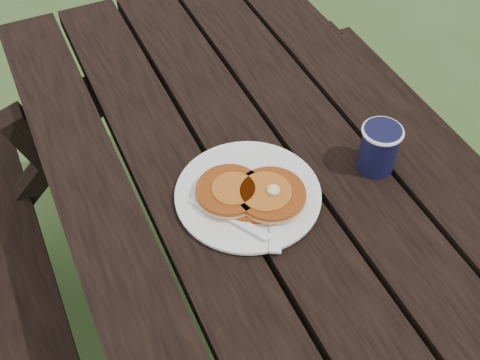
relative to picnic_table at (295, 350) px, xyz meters
name	(u,v)px	position (x,y,z in m)	size (l,w,h in m)	color
picnic_table	(295,350)	(0.00, 0.00, 0.00)	(1.36, 1.80, 0.75)	black
plate	(248,195)	(-0.05, 0.15, 0.39)	(0.26, 0.26, 0.01)	white
pancake_stack	(251,194)	(-0.05, 0.13, 0.41)	(0.19, 0.16, 0.04)	#9B4011
knife	(276,211)	(-0.02, 0.09, 0.39)	(0.02, 0.18, 0.01)	white
fork	(242,223)	(-0.09, 0.09, 0.40)	(0.03, 0.16, 0.01)	white
coffee_cup	(379,146)	(0.20, 0.12, 0.44)	(0.08, 0.08, 0.10)	black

